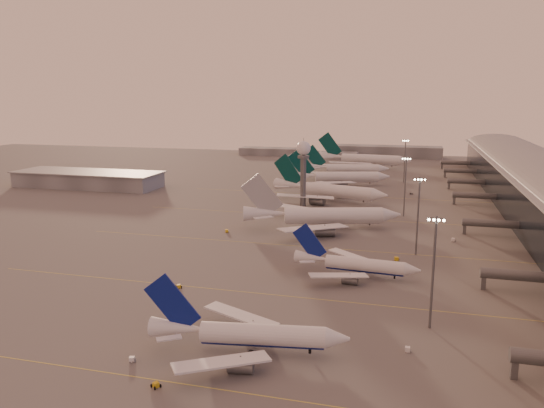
# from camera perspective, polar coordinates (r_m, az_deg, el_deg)

# --- Properties ---
(ground) EXTENTS (700.00, 700.00, 0.00)m
(ground) POSITION_cam_1_polar(r_m,az_deg,el_deg) (133.83, -9.50, -10.30)
(ground) COLOR #535050
(ground) RESTS_ON ground
(taxiway_markings) EXTENTS (180.00, 185.25, 0.02)m
(taxiway_markings) POSITION_cam_1_polar(r_m,az_deg,el_deg) (177.19, 7.07, -4.72)
(taxiway_markings) COLOR gold
(taxiway_markings) RESTS_ON ground
(hangar) EXTENTS (82.00, 27.00, 8.50)m
(hangar) POSITION_cam_1_polar(r_m,az_deg,el_deg) (309.30, -19.17, 2.56)
(hangar) COLOR slate
(hangar) RESTS_ON ground
(radar_tower) EXTENTS (6.40, 6.40, 31.10)m
(radar_tower) POSITION_cam_1_polar(r_m,az_deg,el_deg) (239.15, 3.40, 4.72)
(radar_tower) COLOR #56595E
(radar_tower) RESTS_ON ground
(mast_a) EXTENTS (3.60, 0.56, 25.00)m
(mast_a) POSITION_cam_1_polar(r_m,az_deg,el_deg) (118.29, 16.96, -6.55)
(mast_a) COLOR #56595E
(mast_a) RESTS_ON ground
(mast_b) EXTENTS (3.60, 0.56, 25.00)m
(mast_b) POSITION_cam_1_polar(r_m,az_deg,el_deg) (171.41, 15.43, -0.88)
(mast_b) COLOR #56595E
(mast_b) RESTS_ON ground
(mast_c) EXTENTS (3.60, 0.56, 25.00)m
(mast_c) POSITION_cam_1_polar(r_m,az_deg,el_deg) (225.48, 14.13, 2.12)
(mast_c) COLOR #56595E
(mast_c) RESTS_ON ground
(mast_d) EXTENTS (3.60, 0.56, 25.00)m
(mast_d) POSITION_cam_1_polar(r_m,az_deg,el_deg) (314.68, 14.09, 4.73)
(mast_d) COLOR #56595E
(mast_d) RESTS_ON ground
(distant_horizon) EXTENTS (165.00, 37.50, 9.00)m
(distant_horizon) POSITION_cam_1_polar(r_m,az_deg,el_deg) (442.95, 8.46, 5.57)
(distant_horizon) COLOR slate
(distant_horizon) RESTS_ON ground
(narrowbody_near) EXTENTS (40.21, 31.88, 15.77)m
(narrowbody_near) POSITION_cam_1_polar(r_m,az_deg,el_deg) (106.72, -2.55, -14.17)
(narrowbody_near) COLOR silver
(narrowbody_near) RESTS_ON ground
(narrowbody_mid) EXTENTS (36.05, 28.70, 14.08)m
(narrowbody_mid) POSITION_cam_1_polar(r_m,az_deg,el_deg) (150.33, 8.99, -6.64)
(narrowbody_mid) COLOR silver
(narrowbody_mid) RESTS_ON ground
(widebody_white) EXTENTS (58.92, 46.56, 21.28)m
(widebody_white) POSITION_cam_1_polar(r_m,az_deg,el_deg) (201.22, 5.50, -1.62)
(widebody_white) COLOR silver
(widebody_white) RESTS_ON ground
(greentail_a) EXTENTS (57.74, 46.01, 21.47)m
(greentail_a) POSITION_cam_1_polar(r_m,az_deg,el_deg) (254.18, 6.15, 1.17)
(greentail_a) COLOR silver
(greentail_a) RESTS_ON ground
(greentail_b) EXTENTS (56.02, 44.65, 20.80)m
(greentail_b) POSITION_cam_1_polar(r_m,az_deg,el_deg) (298.35, 7.30, 2.67)
(greentail_b) COLOR silver
(greentail_b) RESTS_ON ground
(greentail_c) EXTENTS (52.99, 42.45, 19.37)m
(greentail_c) POSITION_cam_1_polar(r_m,az_deg,el_deg) (336.11, 8.05, 3.61)
(greentail_c) COLOR silver
(greentail_c) RESTS_ON ground
(greentail_d) EXTENTS (65.64, 52.74, 23.88)m
(greentail_d) POSITION_cam_1_polar(r_m,az_deg,el_deg) (378.54, 9.88, 4.56)
(greentail_d) COLOR silver
(greentail_d) RESTS_ON ground
(gsv_truck_a) EXTENTS (5.41, 3.34, 2.06)m
(gsv_truck_a) POSITION_cam_1_polar(r_m,az_deg,el_deg) (107.57, -14.62, -15.61)
(gsv_truck_a) COLOR silver
(gsv_truck_a) RESTS_ON ground
(gsv_tug_near) EXTENTS (3.24, 3.64, 0.89)m
(gsv_tug_near) POSITION_cam_1_polar(r_m,az_deg,el_deg) (98.78, -12.38, -18.50)
(gsv_tug_near) COLOR gold
(gsv_tug_near) RESTS_ON ground
(gsv_catering_a) EXTENTS (4.87, 2.39, 3.96)m
(gsv_catering_a) POSITION_cam_1_polar(r_m,az_deg,el_deg) (110.72, 14.52, -14.25)
(gsv_catering_a) COLOR silver
(gsv_catering_a) RESTS_ON ground
(gsv_tug_mid) EXTENTS (3.45, 3.69, 0.91)m
(gsv_tug_mid) POSITION_cam_1_polar(r_m,az_deg,el_deg) (142.47, -10.00, -8.74)
(gsv_tug_mid) COLOR gold
(gsv_tug_mid) RESTS_ON ground
(gsv_truck_b) EXTENTS (6.43, 3.79, 2.45)m
(gsv_truck_b) POSITION_cam_1_polar(r_m,az_deg,el_deg) (166.76, 13.42, -5.56)
(gsv_truck_b) COLOR gold
(gsv_truck_b) RESTS_ON ground
(gsv_truck_c) EXTENTS (5.94, 4.34, 2.28)m
(gsv_truck_c) POSITION_cam_1_polar(r_m,az_deg,el_deg) (195.81, -4.76, -2.74)
(gsv_truck_c) COLOR gold
(gsv_truck_c) RESTS_ON ground
(gsv_catering_b) EXTENTS (5.99, 3.66, 4.57)m
(gsv_catering_b) POSITION_cam_1_polar(r_m,az_deg,el_deg) (193.32, 19.01, -3.19)
(gsv_catering_b) COLOR silver
(gsv_catering_b) RESTS_ON ground
(gsv_tug_far) EXTENTS (3.90, 3.89, 0.98)m
(gsv_tug_far) POSITION_cam_1_polar(r_m,az_deg,el_deg) (216.03, 2.02, -1.52)
(gsv_tug_far) COLOR silver
(gsv_tug_far) RESTS_ON ground
(gsv_tug_hangar) EXTENTS (3.42, 2.39, 0.90)m
(gsv_tug_hangar) POSITION_cam_1_polar(r_m,az_deg,el_deg) (279.06, 14.75, 1.09)
(gsv_tug_hangar) COLOR slate
(gsv_tug_hangar) RESTS_ON ground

